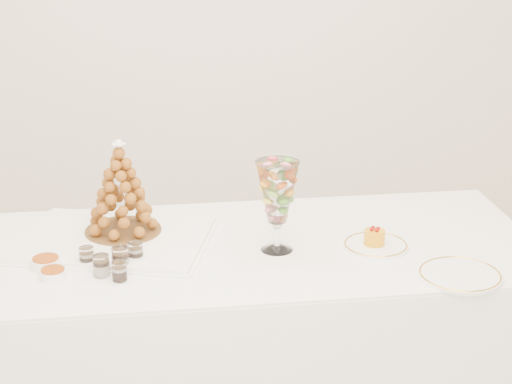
{
  "coord_description": "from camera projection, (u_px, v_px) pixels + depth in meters",
  "views": [
    {
      "loc": [
        -0.14,
        -2.52,
        1.98
      ],
      "look_at": [
        0.08,
        0.22,
        0.97
      ],
      "focal_mm": 60.0,
      "sensor_mm": 36.0,
      "label": 1
    }
  ],
  "objects": [
    {
      "name": "verrine_b",
      "position": [
        120.0,
        258.0,
        2.71
      ],
      "size": [
        0.07,
        0.07,
        0.07
      ],
      "primitive_type": "cylinder",
      "rotation": [
        0.0,
        0.0,
        0.25
      ],
      "color": "white",
      "rests_on": "buffet_table"
    },
    {
      "name": "croquembouche",
      "position": [
        121.0,
        188.0,
        2.91
      ],
      "size": [
        0.26,
        0.26,
        0.33
      ],
      "rotation": [
        0.0,
        0.0,
        0.02
      ],
      "color": "brown",
      "rests_on": "lace_tray"
    },
    {
      "name": "verrine_a",
      "position": [
        87.0,
        257.0,
        2.74
      ],
      "size": [
        0.05,
        0.05,
        0.06
      ],
      "primitive_type": "cylinder",
      "rotation": [
        0.0,
        0.0,
        0.06
      ],
      "color": "white",
      "rests_on": "buffet_table"
    },
    {
      "name": "lace_tray",
      "position": [
        115.0,
        240.0,
        2.92
      ],
      "size": [
        0.7,
        0.59,
        0.02
      ],
      "primitive_type": "cube",
      "rotation": [
        0.0,
        0.0,
        -0.22
      ],
      "color": "white",
      "rests_on": "buffet_table"
    },
    {
      "name": "macaron_vase",
      "position": [
        277.0,
        193.0,
        2.8
      ],
      "size": [
        0.14,
        0.14,
        0.31
      ],
      "color": "white",
      "rests_on": "buffet_table"
    },
    {
      "name": "spare_plate",
      "position": [
        460.0,
        275.0,
        2.67
      ],
      "size": [
        0.26,
        0.26,
        0.01
      ],
      "primitive_type": "cylinder",
      "color": "white",
      "rests_on": "buffet_table"
    },
    {
      "name": "verrine_c",
      "position": [
        135.0,
        252.0,
        2.77
      ],
      "size": [
        0.05,
        0.05,
        0.07
      ],
      "primitive_type": "cylinder",
      "rotation": [
        0.0,
        0.0,
        0.05
      ],
      "color": "white",
      "rests_on": "buffet_table"
    },
    {
      "name": "verrine_d",
      "position": [
        101.0,
        266.0,
        2.67
      ],
      "size": [
        0.06,
        0.06,
        0.07
      ],
      "primitive_type": "cylinder",
      "rotation": [
        0.0,
        0.0,
        0.1
      ],
      "color": "white",
      "rests_on": "buffet_table"
    },
    {
      "name": "verrine_e",
      "position": [
        119.0,
        271.0,
        2.64
      ],
      "size": [
        0.05,
        0.05,
        0.06
      ],
      "primitive_type": "cylinder",
      "rotation": [
        0.0,
        0.0,
        0.11
      ],
      "color": "white",
      "rests_on": "buffet_table"
    },
    {
      "name": "buffet_table",
      "position": [
        227.0,
        352.0,
        3.03
      ],
      "size": [
        2.18,
        0.98,
        0.81
      ],
      "rotation": [
        0.0,
        0.0,
        0.06
      ],
      "color": "white",
      "rests_on": "ground"
    },
    {
      "name": "ramekin_back",
      "position": [
        46.0,
        263.0,
        2.73
      ],
      "size": [
        0.09,
        0.09,
        0.03
      ],
      "primitive_type": "cylinder",
      "color": "white",
      "rests_on": "buffet_table"
    },
    {
      "name": "cake_plate",
      "position": [
        376.0,
        246.0,
        2.89
      ],
      "size": [
        0.22,
        0.22,
        0.01
      ],
      "primitive_type": "cylinder",
      "color": "white",
      "rests_on": "buffet_table"
    },
    {
      "name": "mousse_cake",
      "position": [
        374.0,
        237.0,
        2.88
      ],
      "size": [
        0.07,
        0.07,
        0.06
      ],
      "color": "orange",
      "rests_on": "cake_plate"
    },
    {
      "name": "ramekin_front",
      "position": [
        53.0,
        274.0,
        2.66
      ],
      "size": [
        0.08,
        0.08,
        0.03
      ],
      "primitive_type": "cylinder",
      "color": "white",
      "rests_on": "buffet_table"
    }
  ]
}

